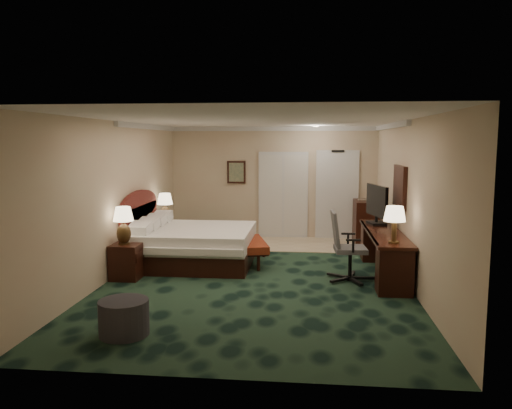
# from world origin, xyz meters

# --- Properties ---
(floor) EXTENTS (5.00, 7.50, 0.00)m
(floor) POSITION_xyz_m (0.00, 0.00, 0.00)
(floor) COLOR black
(floor) RESTS_ON ground
(ceiling) EXTENTS (5.00, 7.50, 0.00)m
(ceiling) POSITION_xyz_m (0.00, 0.00, 2.70)
(ceiling) COLOR silver
(ceiling) RESTS_ON wall_back
(wall_back) EXTENTS (5.00, 0.00, 2.70)m
(wall_back) POSITION_xyz_m (0.00, 3.75, 1.35)
(wall_back) COLOR #C9A88B
(wall_back) RESTS_ON ground
(wall_front) EXTENTS (5.00, 0.00, 2.70)m
(wall_front) POSITION_xyz_m (0.00, -3.75, 1.35)
(wall_front) COLOR #C9A88B
(wall_front) RESTS_ON ground
(wall_left) EXTENTS (0.00, 7.50, 2.70)m
(wall_left) POSITION_xyz_m (-2.50, 0.00, 1.35)
(wall_left) COLOR #C9A88B
(wall_left) RESTS_ON ground
(wall_right) EXTENTS (0.00, 7.50, 2.70)m
(wall_right) POSITION_xyz_m (2.50, 0.00, 1.35)
(wall_right) COLOR #C9A88B
(wall_right) RESTS_ON ground
(crown_molding) EXTENTS (5.00, 7.50, 0.10)m
(crown_molding) POSITION_xyz_m (0.00, 0.00, 2.65)
(crown_molding) COLOR silver
(crown_molding) RESTS_ON wall_back
(tile_patch) EXTENTS (3.20, 1.70, 0.01)m
(tile_patch) POSITION_xyz_m (0.90, 2.90, 0.01)
(tile_patch) COLOR beige
(tile_patch) RESTS_ON ground
(headboard) EXTENTS (0.12, 2.00, 1.40)m
(headboard) POSITION_xyz_m (-2.44, 1.00, 0.70)
(headboard) COLOR #4C1412
(headboard) RESTS_ON ground
(entry_door) EXTENTS (1.02, 0.06, 2.18)m
(entry_door) POSITION_xyz_m (1.55, 3.72, 1.05)
(entry_door) COLOR silver
(entry_door) RESTS_ON ground
(closet_doors) EXTENTS (1.20, 0.06, 2.10)m
(closet_doors) POSITION_xyz_m (0.25, 3.71, 1.05)
(closet_doors) COLOR silver
(closet_doors) RESTS_ON ground
(wall_art) EXTENTS (0.45, 0.06, 0.55)m
(wall_art) POSITION_xyz_m (-0.90, 3.71, 1.60)
(wall_art) COLOR #4D6254
(wall_art) RESTS_ON wall_back
(wall_mirror) EXTENTS (0.05, 0.95, 0.75)m
(wall_mirror) POSITION_xyz_m (2.46, 0.60, 1.55)
(wall_mirror) COLOR white
(wall_mirror) RESTS_ON wall_right
(bed) EXTENTS (2.18, 2.02, 0.69)m
(bed) POSITION_xyz_m (-1.31, 0.88, 0.35)
(bed) COLOR white
(bed) RESTS_ON ground
(nightstand_near) EXTENTS (0.48, 0.55, 0.60)m
(nightstand_near) POSITION_xyz_m (-2.24, -0.27, 0.30)
(nightstand_near) COLOR black
(nightstand_near) RESTS_ON ground
(nightstand_far) EXTENTS (0.47, 0.53, 0.58)m
(nightstand_far) POSITION_xyz_m (-2.25, 2.14, 0.29)
(nightstand_far) COLOR black
(nightstand_far) RESTS_ON ground
(lamp_near) EXTENTS (0.37, 0.37, 0.65)m
(lamp_near) POSITION_xyz_m (-2.27, -0.31, 0.93)
(lamp_near) COLOR black
(lamp_near) RESTS_ON nightstand_near
(lamp_far) EXTENTS (0.43, 0.43, 0.64)m
(lamp_far) POSITION_xyz_m (-2.26, 2.16, 0.90)
(lamp_far) COLOR black
(lamp_far) RESTS_ON nightstand_far
(bed_bench) EXTENTS (0.78, 1.40, 0.45)m
(bed_bench) POSITION_xyz_m (-0.21, 1.01, 0.23)
(bed_bench) COLOR maroon
(bed_bench) RESTS_ON ground
(ottoman) EXTENTS (0.79, 0.79, 0.43)m
(ottoman) POSITION_xyz_m (-1.37, -2.74, 0.22)
(ottoman) COLOR #2B2B31
(ottoman) RESTS_ON ground
(desk) EXTENTS (0.58, 2.71, 0.78)m
(desk) POSITION_xyz_m (2.19, 0.41, 0.39)
(desk) COLOR black
(desk) RESTS_ON ground
(tv) EXTENTS (0.30, 0.96, 0.75)m
(tv) POSITION_xyz_m (2.14, 1.14, 1.16)
(tv) COLOR black
(tv) RESTS_ON desk
(desk_lamp) EXTENTS (0.37, 0.37, 0.59)m
(desk_lamp) POSITION_xyz_m (2.18, -0.63, 1.08)
(desk_lamp) COLOR black
(desk_lamp) RESTS_ON desk
(desk_chair) EXTENTS (0.73, 0.69, 1.19)m
(desk_chair) POSITION_xyz_m (1.57, -0.02, 0.59)
(desk_chair) COLOR #525252
(desk_chair) RESTS_ON ground
(minibar) EXTENTS (0.52, 0.94, 0.99)m
(minibar) POSITION_xyz_m (2.19, 3.20, 0.50)
(minibar) COLOR black
(minibar) RESTS_ON ground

